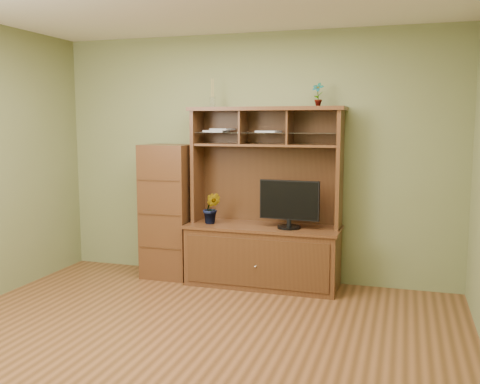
% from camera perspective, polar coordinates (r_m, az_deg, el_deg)
% --- Properties ---
extents(room, '(4.54, 4.04, 2.74)m').
position_cam_1_polar(room, '(4.05, -6.42, 1.88)').
color(room, '#503017').
rests_on(room, ground).
extents(media_hutch, '(1.66, 0.61, 1.90)m').
position_cam_1_polar(media_hutch, '(5.74, 2.53, -4.81)').
color(media_hutch, '#422213').
rests_on(media_hutch, room).
extents(monitor, '(0.63, 0.24, 0.50)m').
position_cam_1_polar(monitor, '(5.52, 5.27, -1.19)').
color(monitor, black).
rests_on(monitor, media_hutch).
extents(orchid_plant, '(0.20, 0.17, 0.34)m').
position_cam_1_polar(orchid_plant, '(5.77, -3.04, -1.73)').
color(orchid_plant, '#24521C').
rests_on(orchid_plant, media_hutch).
extents(top_plant, '(0.15, 0.12, 0.24)m').
position_cam_1_polar(top_plant, '(5.58, 8.30, 10.27)').
color(top_plant, '#336423').
rests_on(top_plant, media_hutch).
extents(reed_diffuser, '(0.06, 0.06, 0.31)m').
position_cam_1_polar(reed_diffuser, '(5.87, -2.95, 10.18)').
color(reed_diffuser, silver).
rests_on(reed_diffuser, media_hutch).
extents(magazines, '(0.85, 0.23, 0.04)m').
position_cam_1_polar(magazines, '(5.78, -0.54, 6.55)').
color(magazines, '#B9B9BE').
rests_on(magazines, media_hutch).
extents(side_cabinet, '(0.53, 0.49, 1.49)m').
position_cam_1_polar(side_cabinet, '(6.08, -7.61, -2.02)').
color(side_cabinet, '#422213').
rests_on(side_cabinet, room).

